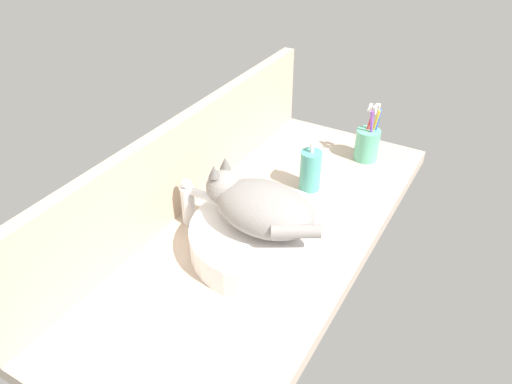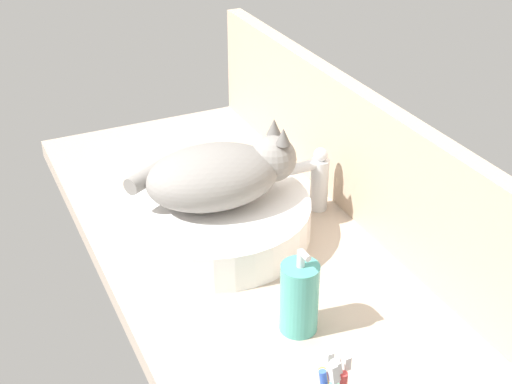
# 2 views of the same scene
# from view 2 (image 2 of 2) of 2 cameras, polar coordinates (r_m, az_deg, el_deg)

# --- Properties ---
(ground_plane) EXTENTS (1.24, 0.53, 0.04)m
(ground_plane) POSITION_cam_2_polar(r_m,az_deg,el_deg) (1.34, -0.61, -5.17)
(ground_plane) COLOR #B2A08E
(backsplash_panel) EXTENTS (1.24, 0.04, 0.26)m
(backsplash_panel) POSITION_cam_2_polar(r_m,az_deg,el_deg) (1.37, 8.78, 2.57)
(backsplash_panel) COLOR tan
(backsplash_panel) RESTS_ON ground_plane
(sink_basin) EXTENTS (0.36, 0.36, 0.07)m
(sink_basin) POSITION_cam_2_polar(r_m,az_deg,el_deg) (1.35, -3.35, -2.15)
(sink_basin) COLOR white
(sink_basin) RESTS_ON ground_plane
(cat) EXTENTS (0.19, 0.32, 0.14)m
(cat) POSITION_cam_2_polar(r_m,az_deg,el_deg) (1.31, -2.91, 1.45)
(cat) COLOR gray
(cat) RESTS_ON sink_basin
(faucet) EXTENTS (0.04, 0.12, 0.14)m
(faucet) POSITION_cam_2_polar(r_m,az_deg,el_deg) (1.41, 4.72, 1.14)
(faucet) COLOR silver
(faucet) RESTS_ON ground_plane
(soap_dispenser) EXTENTS (0.06, 0.06, 0.15)m
(soap_dispenser) POSITION_cam_2_polar(r_m,az_deg,el_deg) (1.12, 3.48, -8.41)
(soap_dispenser) COLOR teal
(soap_dispenser) RESTS_ON ground_plane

